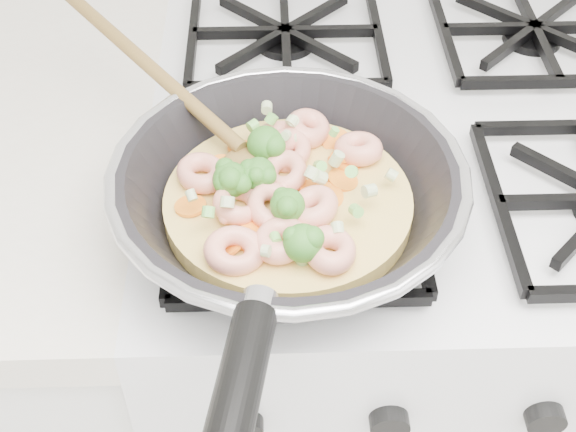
{
  "coord_description": "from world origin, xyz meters",
  "views": [
    {
      "loc": [
        -0.17,
        1.03,
        1.42
      ],
      "look_at": [
        -0.16,
        1.53,
        0.93
      ],
      "focal_mm": 48.91,
      "sensor_mm": 36.0,
      "label": 1
    }
  ],
  "objects": [
    {
      "name": "stove",
      "position": [
        0.0,
        1.7,
        0.46
      ],
      "size": [
        0.6,
        0.6,
        0.92
      ],
      "color": "white",
      "rests_on": "ground"
    },
    {
      "name": "skillet",
      "position": [
        -0.16,
        1.52,
        0.96
      ],
      "size": [
        0.38,
        0.59,
        0.09
      ],
      "rotation": [
        0.0,
        0.0,
        -0.28
      ],
      "color": "black",
      "rests_on": "stove"
    }
  ]
}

